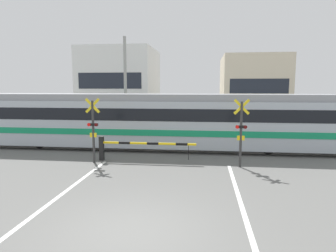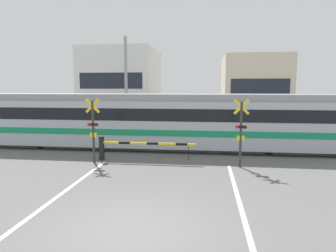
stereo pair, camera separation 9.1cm
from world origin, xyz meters
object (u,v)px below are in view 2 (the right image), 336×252
crossing_barrier_far (206,130)px  crossing_signal_left (93,127)px  commuter_train (151,119)px  crossing_signal_right (241,130)px  crossing_barrier_near (127,146)px  pedestrian (168,118)px

crossing_barrier_far → crossing_signal_left: bearing=-130.1°
crossing_barrier_far → commuter_train: bearing=-140.0°
crossing_signal_left → crossing_signal_right: bearing=0.0°
commuter_train → crossing_signal_right: 5.72m
commuter_train → crossing_barrier_near: (-0.58, -3.00, -0.92)m
crossing_barrier_near → pedestrian: 9.57m
crossing_signal_right → pedestrian: crossing_signal_right is taller
commuter_train → pedestrian: commuter_train is taller
commuter_train → crossing_barrier_far: (3.08, 2.59, -0.92)m
crossing_signal_left → pedestrian: crossing_signal_left is taller
commuter_train → crossing_signal_left: bearing=-120.3°
commuter_train → crossing_signal_right: commuter_train is taller
crossing_barrier_near → crossing_signal_left: 1.78m
commuter_train → crossing_signal_right: bearing=-37.5°
crossing_signal_left → pedestrian: (2.19, 10.02, -0.58)m
commuter_train → pedestrian: bearing=88.7°
crossing_signal_right → pedestrian: 10.95m
crossing_barrier_near → crossing_signal_right: bearing=-5.4°
crossing_barrier_far → crossing_signal_right: crossing_signal_right is taller
crossing_barrier_near → crossing_signal_right: crossing_signal_right is taller
commuter_train → pedestrian: (0.15, 6.54, -0.60)m
crossing_barrier_far → crossing_signal_right: (1.46, -6.07, 0.90)m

